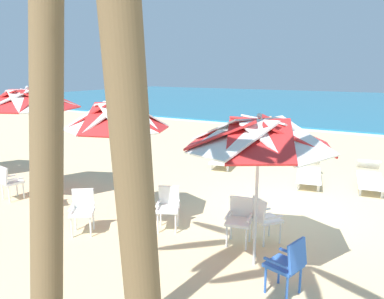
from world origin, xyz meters
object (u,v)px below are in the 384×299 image
object	(u,v)px
plastic_chair_3	(83,208)
plastic_chair_2	(288,263)
sun_lounger_2	(227,156)
plastic_chair_0	(264,217)
sun_lounger_0	(370,177)
plastic_chair_1	(240,218)
beachgoer_seated	(271,128)
beach_umbrella_0	(259,135)
palm_tree_3	(126,11)
plastic_chair_5	(9,181)
plastic_chair_7	(48,172)
beach_umbrella_1	(117,117)
plastic_chair_6	(41,188)
plastic_chair_4	(168,205)
beach_umbrella_2	(28,100)
sun_lounger_1	(309,172)

from	to	relation	value
plastic_chair_3	plastic_chair_2	bearing A→B (deg)	-0.13
sun_lounger_2	plastic_chair_3	bearing A→B (deg)	-90.83
plastic_chair_0	sun_lounger_0	world-z (taller)	plastic_chair_0
plastic_chair_1	beachgoer_seated	xyz separation A→B (m)	(-3.52, 11.86, -0.20)
beach_umbrella_0	plastic_chair_1	world-z (taller)	beach_umbrella_0
plastic_chair_2	sun_lounger_2	world-z (taller)	plastic_chair_2
sun_lounger_2	palm_tree_3	xyz separation A→B (m)	(3.66, -9.22, 3.24)
plastic_chair_0	plastic_chair_5	xyz separation A→B (m)	(-6.17, -1.02, 0.00)
beachgoer_seated	plastic_chair_0	bearing A→B (deg)	-71.45
plastic_chair_7	beachgoer_seated	bearing A→B (deg)	79.75
beach_umbrella_0	plastic_chair_3	world-z (taller)	beach_umbrella_0
plastic_chair_7	sun_lounger_2	bearing A→B (deg)	59.79
beach_umbrella_1	sun_lounger_2	xyz separation A→B (m)	(-0.28, 5.64, -1.96)
beach_umbrella_1	sun_lounger_0	xyz separation A→B (m)	(4.15, 5.39, -1.96)
beach_umbrella_1	plastic_chair_3	distance (m)	1.91
plastic_chair_2	plastic_chair_6	size ratio (longest dim) A/B	1.00
beach_umbrella_0	beach_umbrella_1	size ratio (longest dim) A/B	0.95
beach_umbrella_0	beach_umbrella_1	distance (m)	3.00
plastic_chair_4	plastic_chair_5	bearing A→B (deg)	-171.83
beach_umbrella_1	plastic_chair_0	bearing A→B (deg)	14.61
plastic_chair_5	sun_lounger_0	world-z (taller)	plastic_chair_5
plastic_chair_2	plastic_chair_6	bearing A→B (deg)	175.65
plastic_chair_3	beach_umbrella_2	size ratio (longest dim) A/B	0.31
plastic_chair_0	plastic_chair_7	bearing A→B (deg)	-179.65
plastic_chair_1	plastic_chair_6	size ratio (longest dim) A/B	1.00
plastic_chair_2	palm_tree_3	bearing A→B (deg)	-96.61
plastic_chair_0	sun_lounger_2	xyz separation A→B (m)	(-3.11, 4.91, -0.22)
plastic_chair_5	sun_lounger_2	bearing A→B (deg)	62.73
palm_tree_3	sun_lounger_0	bearing A→B (deg)	85.05
palm_tree_3	plastic_chair_2	bearing A→B (deg)	83.39
plastic_chair_5	palm_tree_3	world-z (taller)	palm_tree_3
plastic_chair_0	plastic_chair_1	size ratio (longest dim) A/B	1.00
plastic_chair_5	plastic_chair_7	xyz separation A→B (m)	(0.18, 0.98, 0.00)
plastic_chair_0	beach_umbrella_1	distance (m)	3.40
sun_lounger_0	beach_umbrella_0	bearing A→B (deg)	-101.84
plastic_chair_4	beach_umbrella_2	size ratio (longest dim) A/B	0.31
beach_umbrella_1	plastic_chair_5	xyz separation A→B (m)	(-3.34, -0.28, -1.74)
plastic_chair_1	beachgoer_seated	bearing A→B (deg)	106.52
sun_lounger_1	beachgoer_seated	size ratio (longest dim) A/B	2.41
plastic_chair_2	plastic_chair_5	world-z (taller)	same
plastic_chair_5	plastic_chair_6	bearing A→B (deg)	2.11
beach_umbrella_0	sun_lounger_2	bearing A→B (deg)	119.57
plastic_chair_4	palm_tree_3	xyz separation A→B (m)	(2.41, -3.91, 3.02)
sun_lounger_0	sun_lounger_1	world-z (taller)	same
plastic_chair_7	sun_lounger_1	distance (m)	7.23
beach_umbrella_1	beachgoer_seated	world-z (taller)	beach_umbrella_1
beach_umbrella_0	beach_umbrella_1	xyz separation A→B (m)	(-2.99, 0.13, 0.07)
beachgoer_seated	sun_lounger_2	bearing A→B (deg)	-83.38
sun_lounger_1	plastic_chair_4	bearing A→B (deg)	-109.00
plastic_chair_6	sun_lounger_2	bearing A→B (deg)	72.13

